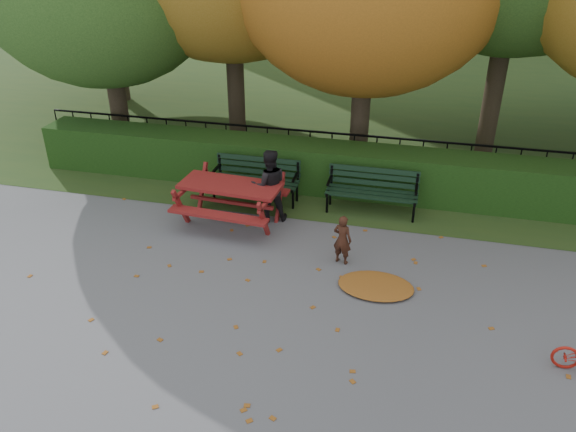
% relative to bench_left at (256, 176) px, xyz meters
% --- Properties ---
extents(ground, '(90.00, 90.00, 0.00)m').
position_rel_bench_left_xyz_m(ground, '(1.30, -3.70, -0.52)').
color(ground, slate).
rests_on(ground, ground).
extents(grass_strip, '(90.00, 90.00, 0.00)m').
position_rel_bench_left_xyz_m(grass_strip, '(1.30, 10.30, -0.51)').
color(grass_strip, '#263E19').
rests_on(grass_strip, ground).
extents(hedge, '(13.00, 0.90, 1.00)m').
position_rel_bench_left_xyz_m(hedge, '(1.30, 0.80, -0.02)').
color(hedge, black).
rests_on(hedge, ground).
extents(iron_fence, '(14.00, 0.04, 1.02)m').
position_rel_bench_left_xyz_m(iron_fence, '(1.30, 1.60, 0.02)').
color(iron_fence, black).
rests_on(iron_fence, ground).
extents(bench_left, '(1.80, 0.57, 0.88)m').
position_rel_bench_left_xyz_m(bench_left, '(0.00, 0.00, 0.00)').
color(bench_left, black).
rests_on(bench_left, ground).
extents(bench_right, '(1.80, 0.57, 0.88)m').
position_rel_bench_left_xyz_m(bench_right, '(2.40, 0.00, 0.00)').
color(bench_right, black).
rests_on(bench_right, ground).
extents(picnic_table, '(2.00, 1.65, 0.93)m').
position_rel_bench_left_xyz_m(picnic_table, '(-0.18, -1.09, 0.12)').
color(picnic_table, maroon).
rests_on(picnic_table, ground).
extents(leaf_pile, '(1.39, 1.11, 0.08)m').
position_rel_bench_left_xyz_m(leaf_pile, '(2.78, -2.63, -0.48)').
color(leaf_pile, '#6B2F0D').
rests_on(leaf_pile, ground).
extents(leaf_scatter, '(9.00, 5.70, 0.01)m').
position_rel_bench_left_xyz_m(leaf_scatter, '(1.30, -3.40, -0.51)').
color(leaf_scatter, '#6B2F0D').
rests_on(leaf_scatter, ground).
extents(child, '(0.38, 0.30, 0.90)m').
position_rel_bench_left_xyz_m(child, '(2.12, -2.01, -0.07)').
color(child, '#381C11').
rests_on(child, ground).
extents(adult, '(0.86, 0.77, 1.45)m').
position_rel_bench_left_xyz_m(adult, '(0.50, -0.80, 0.20)').
color(adult, black).
rests_on(adult, ground).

